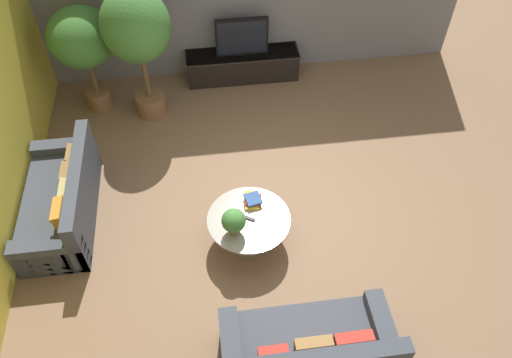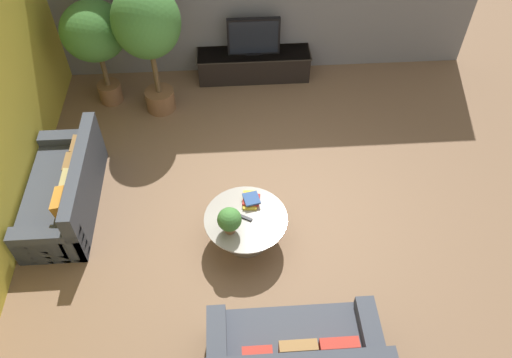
{
  "view_description": "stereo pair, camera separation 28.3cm",
  "coord_description": "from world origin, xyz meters",
  "px_view_note": "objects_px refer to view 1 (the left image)",
  "views": [
    {
      "loc": [
        -0.72,
        -4.16,
        5.33
      ],
      "look_at": [
        -0.16,
        0.05,
        0.55
      ],
      "focal_mm": 35.0,
      "sensor_mm": 36.0,
      "label": 1
    },
    {
      "loc": [
        -0.44,
        -4.19,
        5.33
      ],
      "look_at": [
        -0.16,
        0.05,
        0.55
      ],
      "focal_mm": 35.0,
      "sensor_mm": 36.0,
      "label": 2
    }
  ],
  "objects_px": {
    "coffee_table": "(249,225)",
    "couch_by_wall": "(63,201)",
    "potted_plant_tabletop": "(234,221)",
    "couch_near_entry": "(308,350)",
    "television": "(242,37)",
    "potted_palm_tall": "(82,41)",
    "potted_palm_corner": "(137,32)",
    "media_console": "(242,65)"
  },
  "relations": [
    {
      "from": "coffee_table",
      "to": "couch_by_wall",
      "type": "height_order",
      "value": "couch_by_wall"
    },
    {
      "from": "potted_plant_tabletop",
      "to": "couch_near_entry",
      "type": "bearing_deg",
      "value": -67.43
    },
    {
      "from": "television",
      "to": "potted_palm_tall",
      "type": "bearing_deg",
      "value": -168.78
    },
    {
      "from": "coffee_table",
      "to": "potted_palm_corner",
      "type": "bearing_deg",
      "value": 114.75
    },
    {
      "from": "media_console",
      "to": "television",
      "type": "distance_m",
      "value": 0.55
    },
    {
      "from": "coffee_table",
      "to": "couch_by_wall",
      "type": "bearing_deg",
      "value": 162.88
    },
    {
      "from": "potted_palm_tall",
      "to": "coffee_table",
      "type": "bearing_deg",
      "value": -54.9
    },
    {
      "from": "television",
      "to": "couch_by_wall",
      "type": "relative_size",
      "value": 0.46
    },
    {
      "from": "coffee_table",
      "to": "potted_palm_tall",
      "type": "relative_size",
      "value": 0.59
    },
    {
      "from": "media_console",
      "to": "coffee_table",
      "type": "xyz_separation_m",
      "value": [
        -0.31,
        -3.43,
        0.07
      ]
    },
    {
      "from": "couch_by_wall",
      "to": "potted_palm_tall",
      "type": "relative_size",
      "value": 1.08
    },
    {
      "from": "couch_by_wall",
      "to": "potted_palm_corner",
      "type": "height_order",
      "value": "potted_palm_corner"
    },
    {
      "from": "television",
      "to": "couch_near_entry",
      "type": "distance_m",
      "value": 5.11
    },
    {
      "from": "potted_palm_corner",
      "to": "potted_plant_tabletop",
      "type": "relative_size",
      "value": 5.77
    },
    {
      "from": "potted_palm_tall",
      "to": "couch_by_wall",
      "type": "bearing_deg",
      "value": -97.02
    },
    {
      "from": "media_console",
      "to": "potted_palm_corner",
      "type": "height_order",
      "value": "potted_palm_corner"
    },
    {
      "from": "potted_plant_tabletop",
      "to": "potted_palm_corner",
      "type": "bearing_deg",
      "value": 110.06
    },
    {
      "from": "couch_by_wall",
      "to": "potted_plant_tabletop",
      "type": "xyz_separation_m",
      "value": [
        2.16,
        -0.9,
        0.37
      ]
    },
    {
      "from": "media_console",
      "to": "television",
      "type": "height_order",
      "value": "television"
    },
    {
      "from": "couch_near_entry",
      "to": "media_console",
      "type": "bearing_deg",
      "value": -88.79
    },
    {
      "from": "coffee_table",
      "to": "couch_by_wall",
      "type": "distance_m",
      "value": 2.46
    },
    {
      "from": "media_console",
      "to": "couch_by_wall",
      "type": "height_order",
      "value": "couch_by_wall"
    },
    {
      "from": "coffee_table",
      "to": "couch_near_entry",
      "type": "distance_m",
      "value": 1.71
    },
    {
      "from": "potted_palm_corner",
      "to": "coffee_table",
      "type": "bearing_deg",
      "value": -65.25
    },
    {
      "from": "potted_palm_corner",
      "to": "television",
      "type": "bearing_deg",
      "value": 25.18
    },
    {
      "from": "couch_by_wall",
      "to": "television",
      "type": "bearing_deg",
      "value": 135.44
    },
    {
      "from": "television",
      "to": "couch_near_entry",
      "type": "bearing_deg",
      "value": -88.79
    },
    {
      "from": "media_console",
      "to": "potted_palm_tall",
      "type": "relative_size",
      "value": 1.11
    },
    {
      "from": "couch_near_entry",
      "to": "potted_plant_tabletop",
      "type": "height_order",
      "value": "couch_near_entry"
    },
    {
      "from": "coffee_table",
      "to": "potted_plant_tabletop",
      "type": "xyz_separation_m",
      "value": [
        -0.2,
        -0.17,
        0.35
      ]
    },
    {
      "from": "couch_near_entry",
      "to": "television",
      "type": "bearing_deg",
      "value": -88.79
    },
    {
      "from": "potted_palm_corner",
      "to": "potted_plant_tabletop",
      "type": "xyz_separation_m",
      "value": [
        1.05,
        -2.87,
        -0.81
      ]
    },
    {
      "from": "potted_palm_corner",
      "to": "couch_near_entry",
      "type": "bearing_deg",
      "value": -69.08
    },
    {
      "from": "couch_by_wall",
      "to": "coffee_table",
      "type": "bearing_deg",
      "value": 72.88
    },
    {
      "from": "television",
      "to": "potted_plant_tabletop",
      "type": "xyz_separation_m",
      "value": [
        -0.51,
        -3.61,
        -0.14
      ]
    },
    {
      "from": "potted_palm_tall",
      "to": "potted_palm_corner",
      "type": "bearing_deg",
      "value": -17.16
    },
    {
      "from": "couch_near_entry",
      "to": "potted_palm_corner",
      "type": "bearing_deg",
      "value": -69.08
    },
    {
      "from": "coffee_table",
      "to": "potted_palm_corner",
      "type": "distance_m",
      "value": 3.19
    },
    {
      "from": "potted_plant_tabletop",
      "to": "television",
      "type": "bearing_deg",
      "value": 81.99
    },
    {
      "from": "couch_by_wall",
      "to": "potted_palm_tall",
      "type": "bearing_deg",
      "value": 172.98
    },
    {
      "from": "media_console",
      "to": "potted_palm_corner",
      "type": "bearing_deg",
      "value": -154.77
    },
    {
      "from": "potted_palm_corner",
      "to": "potted_plant_tabletop",
      "type": "height_order",
      "value": "potted_palm_corner"
    }
  ]
}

